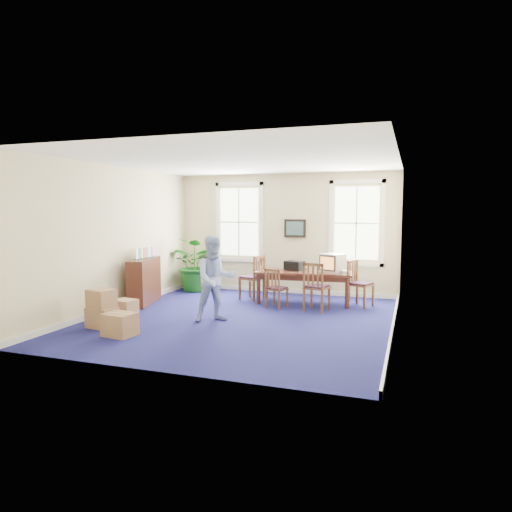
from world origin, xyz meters
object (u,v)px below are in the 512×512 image
(chair_near_left, at_px, (277,288))
(cardboard_boxes, at_px, (113,307))
(conference_table, at_px, (304,287))
(man, at_px, (215,279))
(potted_plant, at_px, (197,265))
(credenza, at_px, (144,281))
(crt_tv, at_px, (333,263))

(chair_near_left, relative_size, cardboard_boxes, 0.68)
(conference_table, height_order, man, man)
(chair_near_left, bearing_deg, cardboard_boxes, 62.83)
(potted_plant, distance_m, cardboard_boxes, 4.07)
(chair_near_left, bearing_deg, potted_plant, -11.54)
(chair_near_left, distance_m, credenza, 3.17)
(chair_near_left, height_order, cardboard_boxes, chair_near_left)
(potted_plant, bearing_deg, conference_table, -10.71)
(conference_table, xyz_separation_m, crt_tv, (0.67, 0.05, 0.60))
(crt_tv, distance_m, potted_plant, 3.87)
(chair_near_left, height_order, man, man)
(conference_table, relative_size, cardboard_boxes, 1.68)
(man, xyz_separation_m, credenza, (-2.30, 1.02, -0.32))
(chair_near_left, height_order, credenza, credenza)
(man, bearing_deg, conference_table, 24.03)
(potted_plant, xyz_separation_m, cardboard_boxes, (0.23, -4.05, -0.35))
(credenza, distance_m, potted_plant, 2.02)
(crt_tv, xyz_separation_m, man, (-1.95, -2.44, -0.13))
(credenza, xyz_separation_m, cardboard_boxes, (0.65, -2.08, -0.15))
(potted_plant, relative_size, cardboard_boxes, 1.09)
(conference_table, height_order, chair_near_left, chair_near_left)
(chair_near_left, bearing_deg, credenza, 26.22)
(crt_tv, bearing_deg, man, -105.41)
(potted_plant, bearing_deg, chair_near_left, -26.98)
(conference_table, bearing_deg, crt_tv, -0.84)
(conference_table, xyz_separation_m, cardboard_boxes, (-2.92, -3.45, -0.00))
(man, bearing_deg, chair_near_left, 25.44)
(conference_table, xyz_separation_m, man, (-1.28, -2.39, 0.47))
(chair_near_left, xyz_separation_m, man, (-0.81, -1.61, 0.40))
(conference_table, bearing_deg, credenza, -164.34)
(conference_table, bearing_deg, man, -123.38)
(crt_tv, xyz_separation_m, chair_near_left, (-1.13, -0.83, -0.53))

